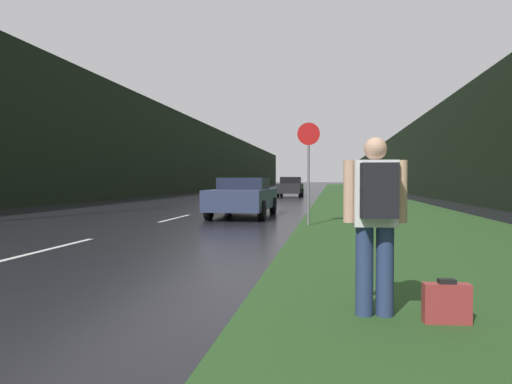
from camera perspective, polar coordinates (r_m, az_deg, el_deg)
The scene contains 13 objects.
grass_verge at distance 41.73m, azimuth 12.15°, elevation -0.30°, with size 6.00×240.00×0.02m, color #26471E.
lane_stripe_b at distance 9.35m, azimuth -24.46°, elevation -6.52°, with size 0.12×3.00×0.01m, color silver.
lane_stripe_c at distance 15.62m, azimuth -10.04°, elevation -3.24°, with size 0.12×3.00×0.01m, color silver.
lane_stripe_d at distance 22.33m, azimuth -4.09°, elevation -1.80°, with size 0.12×3.00×0.01m, color silver.
lane_stripe_e at distance 29.18m, azimuth -0.92°, elevation -1.03°, with size 0.12×3.00×0.01m, color silver.
lane_stripe_f at distance 36.09m, azimuth 1.04°, elevation -0.55°, with size 0.12×3.00×0.01m, color silver.
treeline_far_side at distance 53.97m, azimuth -7.37°, elevation 4.31°, with size 2.00×140.00×7.91m, color black.
treeline_near_side at distance 52.33m, azimuth 18.20°, elevation 3.50°, with size 2.00×140.00×6.38m, color black.
stop_sign at distance 12.92m, azimuth 6.58°, elevation 3.51°, with size 0.63×0.07×2.90m.
hitchhiker_with_backpack at distance 4.34m, azimuth 14.73°, elevation -2.75°, with size 0.58×0.43×1.68m.
suitcase at distance 4.47m, azimuth 22.72°, elevation -12.77°, with size 0.41×0.15×0.41m.
car_passing_near at distance 16.09m, azimuth -1.56°, elevation -0.56°, with size 1.95×4.63×1.37m.
car_passing_far at distance 35.17m, azimuth 4.33°, elevation 0.64°, with size 1.85×4.09×1.53m.
Camera 1 is at (5.15, -1.66, 1.28)m, focal length 32.00 mm.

